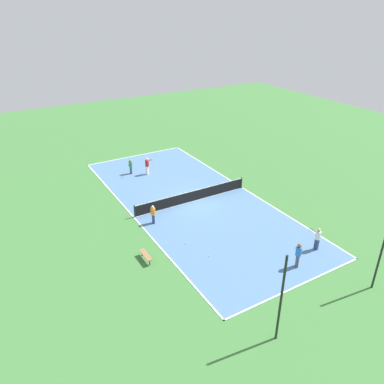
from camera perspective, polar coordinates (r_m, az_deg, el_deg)
The scene contains 14 objects.
ground_plane at distance 31.70m, azimuth 0.00°, elevation -1.45°, with size 80.00×80.00×0.00m, color #3D7538.
court_surface at distance 31.70m, azimuth 0.00°, elevation -1.44°, with size 10.68×24.87×0.02m.
tennis_net at distance 31.45m, azimuth 0.00°, elevation -0.58°, with size 10.48×0.10×1.03m.
bench at distance 24.77m, azimuth -7.07°, elevation -9.54°, with size 0.36×1.47×0.45m.
player_far_green at distance 37.09m, azimuth -9.34°, elevation 3.99°, with size 0.74×0.98×1.49m.
player_center_orange at distance 28.34m, azimuth -5.96°, elevation -3.25°, with size 0.47×0.47×1.51m.
player_near_white at distance 26.61m, azimuth 18.59°, elevation -6.57°, with size 0.43×0.96×1.65m.
player_near_blue at distance 24.57m, azimuth 15.89°, elevation -9.01°, with size 0.51×0.51×1.74m.
player_coach_red at distance 36.67m, azimuth -6.85°, elevation 4.13°, with size 0.98×0.71×1.72m.
tennis_ball_left_sideline at distance 26.27m, azimuth -1.02°, elevation -7.83°, with size 0.07×0.07×0.07m, color #CCE033.
tennis_ball_far_baseline at distance 41.16m, azimuth -7.87°, elevation 5.20°, with size 0.07×0.07×0.07m, color #CCE033.
tennis_ball_right_alley at distance 25.10m, azimuth 2.62°, elevation -9.72°, with size 0.07×0.07×0.07m, color #CCE033.
fence_post_back_left at distance 23.71m, azimuth 26.89°, elevation -8.16°, with size 0.12×0.12×5.06m.
fence_post_back_right at distance 18.76m, azimuth 13.42°, elevation -15.62°, with size 0.12×0.12×5.06m.
Camera 1 is at (14.13, 24.14, 14.92)m, focal length 35.00 mm.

